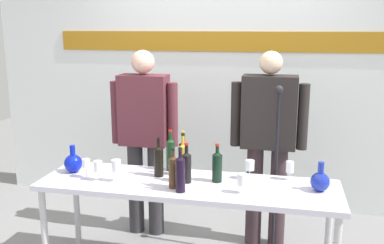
% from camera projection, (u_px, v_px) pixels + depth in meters
% --- Properties ---
extents(back_wall, '(4.96, 0.11, 3.00)m').
position_uv_depth(back_wall, '(221.00, 65.00, 4.50)').
color(back_wall, white).
rests_on(back_wall, ground).
extents(display_table, '(2.21, 0.61, 0.77)m').
position_uv_depth(display_table, '(188.00, 191.00, 3.21)').
color(display_table, silver).
rests_on(display_table, ground).
extents(decanter_blue_left, '(0.14, 0.14, 0.22)m').
position_uv_depth(decanter_blue_left, '(73.00, 163.00, 3.42)').
color(decanter_blue_left, '#0B1BAD').
rests_on(decanter_blue_left, display_table).
extents(decanter_blue_right, '(0.13, 0.13, 0.21)m').
position_uv_depth(decanter_blue_right, '(320.00, 181.00, 3.03)').
color(decanter_blue_right, '#1B2CA0').
rests_on(decanter_blue_right, display_table).
extents(presenter_left, '(0.62, 0.22, 1.70)m').
position_uv_depth(presenter_left, '(144.00, 131.00, 3.89)').
color(presenter_left, '#302F32').
rests_on(presenter_left, ground).
extents(presenter_right, '(0.64, 0.22, 1.70)m').
position_uv_depth(presenter_right, '(268.00, 137.00, 3.66)').
color(presenter_right, '#3A2A2F').
rests_on(presenter_right, ground).
extents(wine_bottle_0, '(0.06, 0.06, 0.29)m').
position_uv_depth(wine_bottle_0, '(173.00, 171.00, 3.07)').
color(wine_bottle_0, '#432A18').
rests_on(wine_bottle_0, display_table).
extents(wine_bottle_1, '(0.07, 0.07, 0.33)m').
position_uv_depth(wine_bottle_1, '(171.00, 153.00, 3.44)').
color(wine_bottle_1, '#1A3E1E').
rests_on(wine_bottle_1, display_table).
extents(wine_bottle_2, '(0.07, 0.07, 0.29)m').
position_uv_depth(wine_bottle_2, '(217.00, 165.00, 3.19)').
color(wine_bottle_2, black).
rests_on(wine_bottle_2, display_table).
extents(wine_bottle_3, '(0.07, 0.07, 0.30)m').
position_uv_depth(wine_bottle_3, '(186.00, 166.00, 3.18)').
color(wine_bottle_3, black).
rests_on(wine_bottle_3, display_table).
extents(wine_bottle_4, '(0.07, 0.07, 0.32)m').
position_uv_depth(wine_bottle_4, '(180.00, 173.00, 3.00)').
color(wine_bottle_4, black).
rests_on(wine_bottle_4, display_table).
extents(wine_bottle_5, '(0.07, 0.07, 0.31)m').
position_uv_depth(wine_bottle_5, '(159.00, 160.00, 3.31)').
color(wine_bottle_5, black).
rests_on(wine_bottle_5, display_table).
extents(wine_bottle_6, '(0.07, 0.07, 0.33)m').
position_uv_depth(wine_bottle_6, '(183.00, 155.00, 3.43)').
color(wine_bottle_6, black).
rests_on(wine_bottle_6, display_table).
extents(wine_bottle_7, '(0.06, 0.06, 0.34)m').
position_uv_depth(wine_bottle_7, '(183.00, 158.00, 3.33)').
color(wine_bottle_7, gold).
rests_on(wine_bottle_7, display_table).
extents(wine_glass_left_0, '(0.07, 0.07, 0.17)m').
position_uv_depth(wine_glass_left_0, '(116.00, 166.00, 3.20)').
color(wine_glass_left_0, white).
rests_on(wine_glass_left_0, display_table).
extents(wine_glass_left_1, '(0.06, 0.06, 0.15)m').
position_uv_depth(wine_glass_left_1, '(86.00, 164.00, 3.28)').
color(wine_glass_left_1, white).
rests_on(wine_glass_left_1, display_table).
extents(wine_glass_left_2, '(0.07, 0.07, 0.15)m').
position_uv_depth(wine_glass_left_2, '(98.00, 167.00, 3.22)').
color(wine_glass_left_2, white).
rests_on(wine_glass_left_2, display_table).
extents(wine_glass_right_0, '(0.06, 0.06, 0.14)m').
position_uv_depth(wine_glass_right_0, '(290.00, 167.00, 3.24)').
color(wine_glass_right_0, white).
rests_on(wine_glass_right_0, display_table).
extents(wine_glass_right_1, '(0.07, 0.07, 0.14)m').
position_uv_depth(wine_glass_right_1, '(242.00, 180.00, 2.98)').
color(wine_glass_right_1, white).
rests_on(wine_glass_right_1, display_table).
extents(wine_glass_right_2, '(0.07, 0.07, 0.15)m').
position_uv_depth(wine_glass_right_2, '(250.00, 166.00, 3.25)').
color(wine_glass_right_2, white).
rests_on(wine_glass_right_2, display_table).
extents(microphone_stand, '(0.20, 0.20, 1.45)m').
position_uv_depth(microphone_stand, '(274.00, 204.00, 3.53)').
color(microphone_stand, black).
rests_on(microphone_stand, ground).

